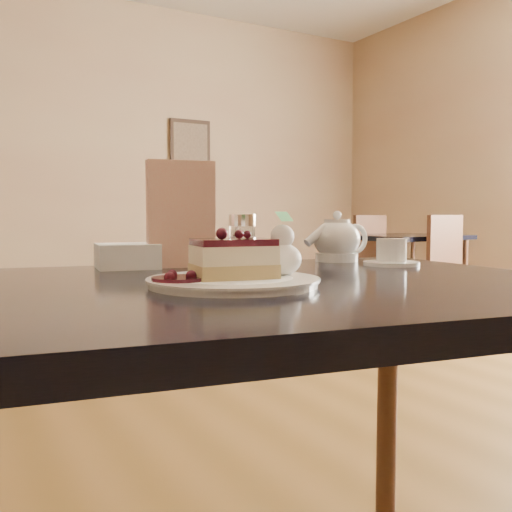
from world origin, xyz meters
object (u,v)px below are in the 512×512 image
dessert_plate (233,282)px  bg_table_far_right (403,310)px  main_table (224,331)px  cheesecake_slice (233,259)px  tea_set (347,243)px

dessert_plate → bg_table_far_right: bearing=42.9°
main_table → cheesecake_slice: bearing=-90.0°
main_table → dessert_plate: size_ratio=5.12×
main_table → cheesecake_slice: size_ratio=9.95×
tea_set → bg_table_far_right: tea_set is taller
main_table → bg_table_far_right: size_ratio=0.77×
dessert_plate → bg_table_far_right: dessert_plate is taller
cheesecake_slice → tea_set: (0.43, 0.28, 0.00)m
cheesecake_slice → main_table: bearing=90.0°
main_table → dessert_plate: 0.10m
bg_table_far_right → dessert_plate: bearing=-143.8°
cheesecake_slice → bg_table_far_right: (2.98, 2.77, -0.72)m
dessert_plate → tea_set: bearing=32.8°
bg_table_far_right → cheesecake_slice: bearing=-143.8°
main_table → dessert_plate: dessert_plate is taller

